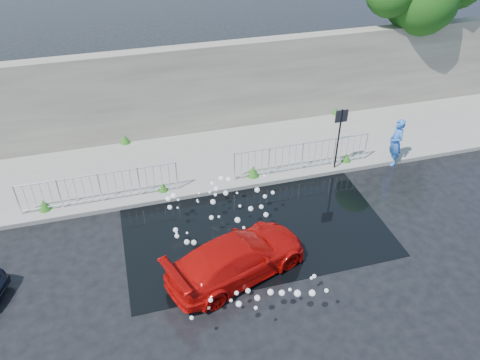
# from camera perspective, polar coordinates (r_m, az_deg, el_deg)

# --- Properties ---
(ground) EXTENTS (90.00, 90.00, 0.00)m
(ground) POSITION_cam_1_polar(r_m,az_deg,el_deg) (13.92, 0.90, -8.57)
(ground) COLOR black
(ground) RESTS_ON ground
(pavement) EXTENTS (30.00, 4.00, 0.15)m
(pavement) POSITION_cam_1_polar(r_m,az_deg,el_deg) (17.68, -3.64, 2.63)
(pavement) COLOR slate
(pavement) RESTS_ON ground
(curb) EXTENTS (30.00, 0.25, 0.16)m
(curb) POSITION_cam_1_polar(r_m,az_deg,el_deg) (16.07, -2.09, -1.12)
(curb) COLOR slate
(curb) RESTS_ON ground
(retaining_wall) EXTENTS (30.00, 0.60, 3.50)m
(retaining_wall) POSITION_cam_1_polar(r_m,az_deg,el_deg) (18.68, -5.35, 10.90)
(retaining_wall) COLOR #5E574F
(retaining_wall) RESTS_ON pavement
(puddle) EXTENTS (8.00, 5.00, 0.01)m
(puddle) POSITION_cam_1_polar(r_m,az_deg,el_deg) (14.73, 1.68, -5.56)
(puddle) COLOR black
(puddle) RESTS_ON ground
(sign_post) EXTENTS (0.45, 0.06, 2.50)m
(sign_post) POSITION_cam_1_polar(r_m,az_deg,el_deg) (16.54, 12.05, 6.01)
(sign_post) COLOR black
(sign_post) RESTS_ON ground
(railing_left) EXTENTS (5.05, 0.05, 1.10)m
(railing_left) POSITION_cam_1_polar(r_m,az_deg,el_deg) (15.75, -16.73, -0.78)
(railing_left) COLOR silver
(railing_left) RESTS_ON pavement
(railing_right) EXTENTS (5.05, 0.05, 1.10)m
(railing_right) POSITION_cam_1_polar(r_m,az_deg,el_deg) (16.77, 7.59, 3.02)
(railing_right) COLOR silver
(railing_right) RESTS_ON pavement
(weeds) EXTENTS (12.17, 3.93, 0.41)m
(weeds) POSITION_cam_1_polar(r_m,az_deg,el_deg) (17.05, -4.02, 2.24)
(weeds) COLOR #1C4B14
(weeds) RESTS_ON pavement
(water_spray) EXTENTS (3.48, 5.45, 1.09)m
(water_spray) POSITION_cam_1_polar(r_m,az_deg,el_deg) (13.50, -1.15, -6.11)
(water_spray) COLOR white
(water_spray) RESTS_ON ground
(red_car) EXTENTS (4.38, 2.91, 1.18)m
(red_car) POSITION_cam_1_polar(r_m,az_deg,el_deg) (12.89, -0.30, -9.41)
(red_car) COLOR #AC0906
(red_car) RESTS_ON ground
(person) EXTENTS (0.51, 0.71, 1.81)m
(person) POSITION_cam_1_polar(r_m,az_deg,el_deg) (17.96, 18.48, 4.39)
(person) COLOR blue
(person) RESTS_ON ground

